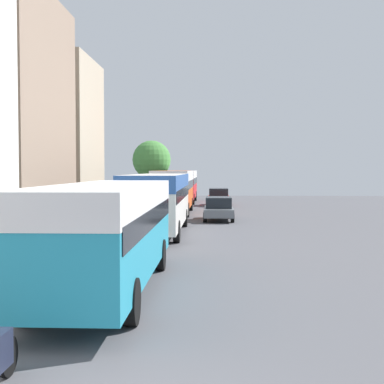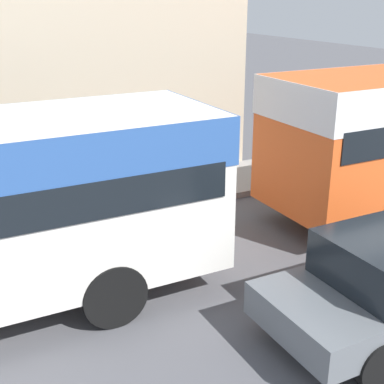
# 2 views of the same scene
# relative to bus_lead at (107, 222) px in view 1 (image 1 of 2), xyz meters

# --- Properties ---
(building_end_row) EXTENTS (6.26, 6.62, 10.04)m
(building_end_row) POSITION_rel_bus_lead_xyz_m (-7.74, 18.81, 3.14)
(building_end_row) COLOR #BCAD93
(building_end_row) RESTS_ON ground_plane
(bus_lead) EXTENTS (2.52, 9.93, 2.87)m
(bus_lead) POSITION_rel_bus_lead_xyz_m (0.00, 0.00, 0.00)
(bus_lead) COLOR teal
(bus_lead) RESTS_ON ground_plane
(bus_following) EXTENTS (2.60, 10.75, 3.01)m
(bus_following) POSITION_rel_bus_lead_xyz_m (0.03, 12.85, 0.08)
(bus_following) COLOR silver
(bus_following) RESTS_ON ground_plane
(bus_third_in_line) EXTENTS (2.55, 9.65, 3.16)m
(bus_third_in_line) POSITION_rel_bus_lead_xyz_m (-0.10, 25.04, 0.17)
(bus_third_in_line) COLOR #EA5B23
(bus_third_in_line) RESTS_ON ground_plane
(bus_rear) EXTENTS (2.66, 9.68, 3.13)m
(bus_rear) POSITION_rel_bus_lead_xyz_m (-0.26, 38.20, 0.15)
(bus_rear) COLOR red
(bus_rear) RESTS_ON ground_plane
(car_crossing) EXTENTS (1.90, 4.43, 1.49)m
(car_crossing) POSITION_rel_bus_lead_xyz_m (3.15, 20.01, -1.10)
(car_crossing) COLOR slate
(car_crossing) RESTS_ON ground_plane
(car_far_curb) EXTENTS (1.97, 4.17, 1.55)m
(car_far_curb) POSITION_rel_bus_lead_xyz_m (3.28, 34.02, -1.07)
(car_far_curb) COLOR red
(car_far_curb) RESTS_ON ground_plane
(pedestrian_near_curb) EXTENTS (0.33, 0.33, 1.66)m
(pedestrian_near_curb) POSITION_rel_bus_lead_xyz_m (-3.94, 39.57, -0.87)
(pedestrian_near_curb) COLOR #232838
(pedestrian_near_curb) RESTS_ON sidewalk
(pedestrian_walking_away) EXTENTS (0.38, 0.38, 1.66)m
(pedestrian_walking_away) POSITION_rel_bus_lead_xyz_m (-4.10, 29.49, -0.88)
(pedestrian_walking_away) COLOR #232838
(pedestrian_walking_away) RESTS_ON sidewalk
(street_tree) EXTENTS (3.99, 3.99, 6.10)m
(street_tree) POSITION_rel_bus_lead_xyz_m (-3.62, 41.33, 2.37)
(street_tree) COLOR brown
(street_tree) RESTS_ON sidewalk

